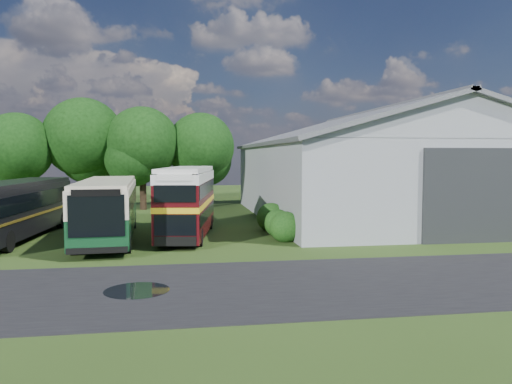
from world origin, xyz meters
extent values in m
plane|color=#253D13|center=(0.00, 0.00, 0.00)|extent=(120.00, 120.00, 0.00)
cube|color=black|center=(3.00, -3.00, 0.00)|extent=(60.00, 8.00, 0.02)
cylinder|color=black|center=(-1.50, -3.00, 0.00)|extent=(2.20, 2.20, 0.01)
cube|color=gray|center=(15.00, 16.00, 2.75)|extent=(18.00, 24.00, 5.50)
cube|color=#2D3033|center=(15.00, 3.92, 2.50)|extent=(5.20, 0.18, 5.00)
cylinder|color=black|center=(-13.00, 23.50, 1.53)|extent=(0.56, 0.56, 3.06)
sphere|color=black|center=(-13.00, 23.50, 5.27)|extent=(5.78, 5.78, 5.78)
cylinder|color=black|center=(-8.00, 24.80, 1.80)|extent=(0.56, 0.56, 3.60)
sphere|color=black|center=(-8.00, 24.80, 6.20)|extent=(6.80, 6.80, 6.80)
cylinder|color=black|center=(-3.00, 23.80, 1.66)|extent=(0.56, 0.56, 3.31)
sphere|color=black|center=(-3.00, 23.80, 5.70)|extent=(6.26, 6.26, 6.26)
cylinder|color=black|center=(2.00, 24.60, 1.58)|extent=(0.56, 0.56, 3.17)
sphere|color=black|center=(2.00, 24.60, 5.46)|extent=(5.98, 5.98, 5.98)
sphere|color=#194714|center=(5.60, 6.00, 0.00)|extent=(1.70, 1.70, 1.70)
sphere|color=#194714|center=(5.60, 8.00, 0.00)|extent=(1.60, 1.60, 1.60)
sphere|color=#194714|center=(5.60, 10.00, 0.00)|extent=(1.80, 1.80, 1.80)
cube|color=#0F3A1D|center=(-3.87, 8.08, 1.80)|extent=(3.37, 12.01, 2.95)
cube|color=#40090D|center=(0.45, 8.41, 2.11)|extent=(3.67, 9.42, 3.67)
cube|color=black|center=(-8.91, 9.11, 1.75)|extent=(3.58, 11.75, 2.88)
camera|label=1|loc=(-0.13, -19.98, 4.51)|focal=35.00mm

